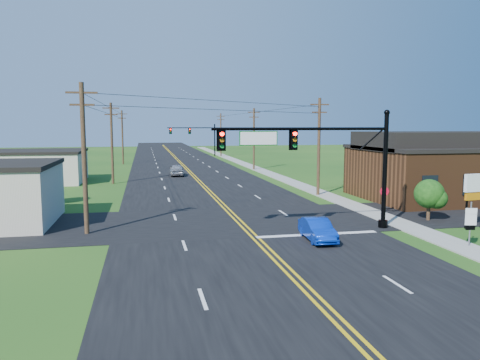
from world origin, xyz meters
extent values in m
plane|color=#194513|center=(0.00, 0.00, 0.00)|extent=(260.00, 260.00, 0.00)
cube|color=black|center=(0.00, 50.00, 0.02)|extent=(16.00, 220.00, 0.04)
cube|color=black|center=(0.00, 12.00, 0.02)|extent=(70.00, 10.00, 0.04)
cube|color=gray|center=(10.50, 40.00, 0.04)|extent=(2.00, 160.00, 0.08)
cylinder|color=black|center=(8.80, 8.00, 3.60)|extent=(0.28, 0.28, 7.20)
cylinder|color=black|center=(8.80, 8.00, 0.25)|extent=(0.60, 0.60, 0.50)
sphere|color=black|center=(8.80, 8.00, 7.30)|extent=(0.36, 0.36, 0.36)
cylinder|color=black|center=(3.30, 8.00, 6.30)|extent=(11.00, 0.18, 0.18)
cube|color=#055B13|center=(0.60, 8.00, 5.75)|extent=(2.30, 0.06, 0.85)
cylinder|color=black|center=(8.80, 80.00, 3.60)|extent=(0.28, 0.28, 7.20)
cylinder|color=black|center=(8.80, 80.00, 0.25)|extent=(0.60, 0.60, 0.50)
sphere|color=black|center=(8.80, 80.00, 7.30)|extent=(0.36, 0.36, 0.36)
cylinder|color=black|center=(3.80, 80.00, 6.00)|extent=(10.00, 0.18, 0.18)
cube|color=#055B13|center=(0.60, 80.00, 5.45)|extent=(2.30, 0.06, 0.85)
cube|color=#502D17|center=(20.00, 18.00, 2.20)|extent=(14.00, 11.00, 4.40)
cube|color=black|center=(20.00, 18.00, 4.55)|extent=(14.20, 11.20, 0.30)
cube|color=beige|center=(-19.00, 38.00, 1.70)|extent=(12.00, 9.00, 3.40)
cube|color=black|center=(-19.00, 38.00, 3.55)|extent=(12.20, 9.20, 0.30)
cylinder|color=#3A241A|center=(-9.50, 10.00, 4.50)|extent=(0.28, 0.28, 9.00)
cube|color=#3A241A|center=(-9.50, 10.00, 8.40)|extent=(1.80, 0.12, 0.12)
cube|color=#3A241A|center=(-9.50, 10.00, 7.70)|extent=(1.40, 0.12, 0.12)
cylinder|color=#3A241A|center=(-9.50, 35.00, 4.50)|extent=(0.28, 0.28, 9.00)
cube|color=#3A241A|center=(-9.50, 35.00, 8.40)|extent=(1.80, 0.12, 0.12)
cube|color=#3A241A|center=(-9.50, 35.00, 7.70)|extent=(1.40, 0.12, 0.12)
cylinder|color=#3A241A|center=(-9.50, 62.00, 4.50)|extent=(0.28, 0.28, 9.00)
cube|color=#3A241A|center=(-9.50, 62.00, 8.40)|extent=(1.80, 0.12, 0.12)
cube|color=#3A241A|center=(-9.50, 62.00, 7.70)|extent=(1.40, 0.12, 0.12)
cylinder|color=#3A241A|center=(9.80, 22.00, 4.50)|extent=(0.28, 0.28, 9.00)
cube|color=#3A241A|center=(9.80, 22.00, 8.40)|extent=(1.80, 0.12, 0.12)
cube|color=#3A241A|center=(9.80, 22.00, 7.70)|extent=(1.40, 0.12, 0.12)
cylinder|color=#3A241A|center=(9.80, 48.00, 4.50)|extent=(0.28, 0.28, 9.00)
cube|color=#3A241A|center=(9.80, 48.00, 8.40)|extent=(1.80, 0.12, 0.12)
cube|color=#3A241A|center=(9.80, 48.00, 7.70)|extent=(1.40, 0.12, 0.12)
cylinder|color=#3A241A|center=(9.80, 78.00, 4.50)|extent=(0.28, 0.28, 9.00)
cube|color=#3A241A|center=(9.80, 78.00, 8.40)|extent=(1.80, 0.12, 0.12)
cube|color=#3A241A|center=(9.80, 78.00, 7.70)|extent=(1.40, 0.12, 0.12)
cylinder|color=#3A241A|center=(16.00, 26.00, 0.92)|extent=(0.24, 0.24, 1.85)
sphere|color=#10380D|center=(16.00, 26.00, 2.60)|extent=(3.00, 3.00, 3.00)
cylinder|color=#3A241A|center=(13.00, 9.50, 0.66)|extent=(0.24, 0.24, 1.32)
sphere|color=#10380D|center=(13.00, 9.50, 1.86)|extent=(2.00, 2.00, 2.00)
cylinder|color=#3A241A|center=(-14.00, 22.00, 0.77)|extent=(0.24, 0.24, 1.54)
sphere|color=#10380D|center=(-14.00, 22.00, 2.17)|extent=(2.40, 2.40, 2.40)
imported|color=#082FB6|center=(3.49, 5.68, 0.61)|extent=(1.51, 3.80, 1.23)
imported|color=#A2A2A6|center=(-1.95, 41.72, 0.74)|extent=(1.89, 4.42, 1.49)
cylinder|color=slate|center=(11.00, 2.75, 1.23)|extent=(0.09, 0.09, 2.46)
cube|color=white|center=(11.00, 2.72, 1.96)|extent=(0.61, 0.17, 0.34)
cube|color=white|center=(11.00, 2.72, 1.51)|extent=(0.61, 0.17, 0.61)
cube|color=black|center=(11.00, 2.72, 1.06)|extent=(0.50, 0.15, 0.25)
cylinder|color=slate|center=(11.43, 12.72, 0.92)|extent=(0.07, 0.07, 1.85)
cylinder|color=red|center=(11.43, 12.70, 1.63)|extent=(0.70, 0.17, 0.70)
cylinder|color=black|center=(13.82, 6.75, 1.69)|extent=(0.15, 0.15, 3.39)
cube|color=white|center=(14.39, 6.75, 2.92)|extent=(1.71, 0.50, 1.13)
cube|color=#CC720C|center=(14.39, 6.75, 2.07)|extent=(1.52, 0.44, 0.47)
camera|label=1|loc=(-6.03, -18.82, 6.51)|focal=35.00mm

